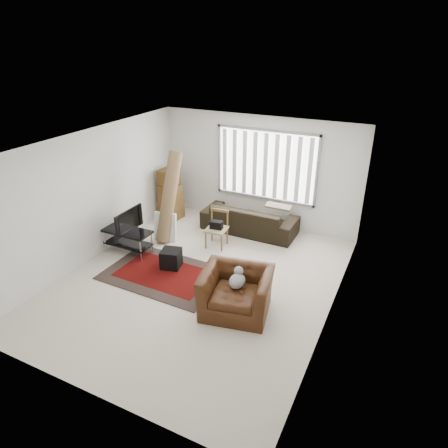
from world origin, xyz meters
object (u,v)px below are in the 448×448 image
(sofa, at_px, (250,215))
(armchair, at_px, (236,289))
(moving_boxes, at_px, (170,196))
(side_chair, at_px, (217,227))
(tv_stand, at_px, (128,237))

(sofa, relative_size, armchair, 1.67)
(moving_boxes, relative_size, sofa, 0.57)
(sofa, height_order, armchair, same)
(side_chair, bearing_deg, sofa, 63.57)
(side_chair, xyz_separation_m, armchair, (1.36, -1.95, -0.02))
(moving_boxes, relative_size, armchair, 0.95)
(tv_stand, xyz_separation_m, side_chair, (1.61, 1.12, 0.08))
(moving_boxes, height_order, armchair, moving_boxes)
(moving_boxes, bearing_deg, tv_stand, -85.19)
(armchair, bearing_deg, tv_stand, 152.98)
(sofa, height_order, side_chair, sofa)
(armchair, bearing_deg, sofa, 97.12)
(side_chair, relative_size, armchair, 0.61)
(side_chair, distance_m, armchair, 2.38)
(moving_boxes, distance_m, sofa, 2.16)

